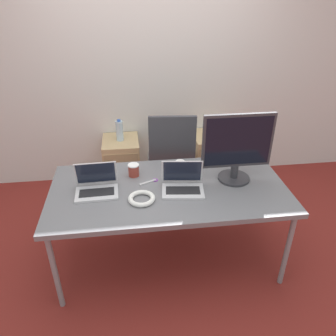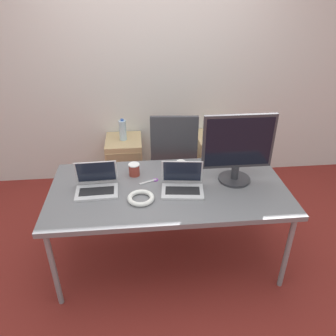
% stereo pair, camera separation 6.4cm
% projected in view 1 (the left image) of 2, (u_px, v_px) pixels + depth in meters
% --- Properties ---
extents(ground_plane, '(14.00, 14.00, 0.00)m').
position_uv_depth(ground_plane, '(169.00, 256.00, 2.93)').
color(ground_plane, maroon).
extents(wall_back, '(10.00, 0.05, 2.60)m').
position_uv_depth(wall_back, '(151.00, 70.00, 3.58)').
color(wall_back, silver).
rests_on(wall_back, ground_plane).
extents(desk, '(1.85, 0.92, 0.73)m').
position_uv_depth(desk, '(169.00, 192.00, 2.59)').
color(desk, slate).
rests_on(desk, ground_plane).
extents(office_chair, '(0.56, 0.58, 1.09)m').
position_uv_depth(office_chair, '(171.00, 171.00, 3.43)').
color(office_chair, '#232326').
rests_on(office_chair, ground_plane).
extents(cabinet_left, '(0.40, 0.46, 0.60)m').
position_uv_depth(cabinet_left, '(122.00, 164.00, 3.80)').
color(cabinet_left, tan).
rests_on(cabinet_left, ground_plane).
extents(cabinet_right, '(0.40, 0.46, 0.60)m').
position_uv_depth(cabinet_right, '(210.00, 158.00, 3.91)').
color(cabinet_right, tan).
rests_on(cabinet_right, ground_plane).
extents(water_bottle, '(0.08, 0.08, 0.24)m').
position_uv_depth(water_bottle, '(120.00, 131.00, 3.60)').
color(water_bottle, silver).
rests_on(water_bottle, cabinet_left).
extents(laptop_left, '(0.33, 0.26, 0.22)m').
position_uv_depth(laptop_left, '(97.00, 186.00, 2.50)').
color(laptop_left, silver).
rests_on(laptop_left, desk).
extents(laptop_right, '(0.34, 0.28, 0.22)m').
position_uv_depth(laptop_right, '(183.00, 184.00, 2.52)').
color(laptop_right, silver).
rests_on(laptop_right, desk).
extents(monitor, '(0.56, 0.26, 0.56)m').
position_uv_depth(monitor, '(237.00, 148.00, 2.54)').
color(monitor, '#2D2D33').
rests_on(monitor, desk).
extents(coffee_cup_white, '(0.08, 0.08, 0.10)m').
position_uv_depth(coffee_cup_white, '(180.00, 167.00, 2.75)').
color(coffee_cup_white, white).
rests_on(coffee_cup_white, desk).
extents(coffee_cup_brown, '(0.09, 0.09, 0.10)m').
position_uv_depth(coffee_cup_brown, '(134.00, 170.00, 2.70)').
color(coffee_cup_brown, maroon).
rests_on(coffee_cup_brown, desk).
extents(cable_coil, '(0.20, 0.20, 0.03)m').
position_uv_depth(cable_coil, '(142.00, 198.00, 2.41)').
color(cable_coil, white).
rests_on(cable_coil, desk).
extents(scissors, '(0.16, 0.10, 0.01)m').
position_uv_depth(scissors, '(150.00, 182.00, 2.64)').
color(scissors, '#B2B2B7').
rests_on(scissors, desk).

